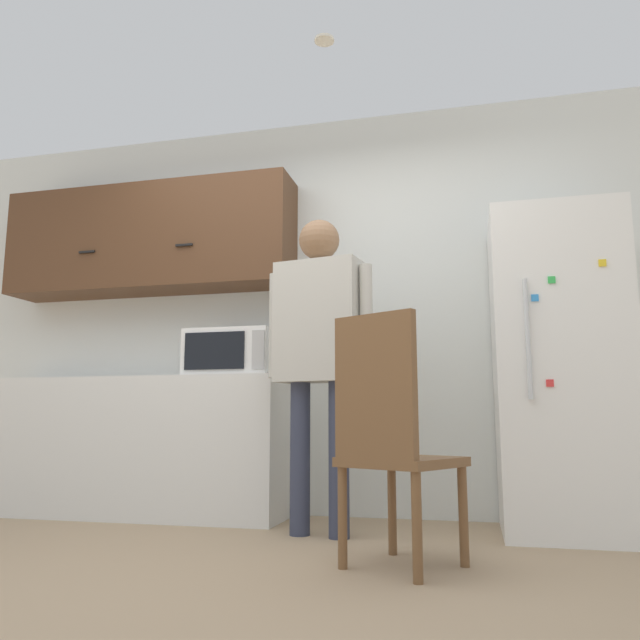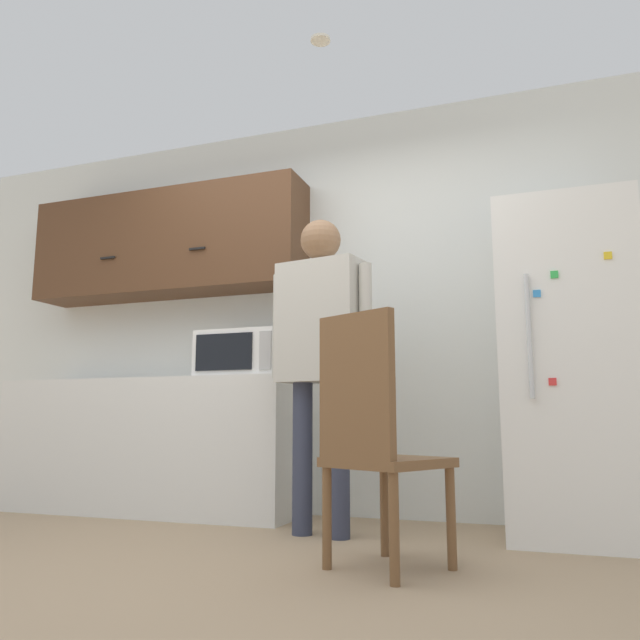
% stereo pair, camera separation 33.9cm
% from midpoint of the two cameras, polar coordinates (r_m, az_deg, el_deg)
% --- Properties ---
extents(ground_plane, '(16.00, 16.00, 0.00)m').
position_cam_midpoint_polar(ground_plane, '(2.62, -14.88, -22.27)').
color(ground_plane, '#9E8466').
extents(back_wall, '(6.00, 0.06, 2.70)m').
position_cam_midpoint_polar(back_wall, '(4.26, -2.78, 0.89)').
color(back_wall, silver).
rests_on(back_wall, ground_plane).
extents(counter, '(2.08, 0.56, 0.88)m').
position_cam_midpoint_polar(counter, '(4.39, -19.00, -10.85)').
color(counter, silver).
rests_on(counter, ground_plane).
extents(upper_cabinets, '(2.08, 0.38, 0.74)m').
position_cam_midpoint_polar(upper_cabinets, '(4.65, -17.40, 7.00)').
color(upper_cabinets, '#51331E').
extents(microwave, '(0.56, 0.38, 0.29)m').
position_cam_midpoint_polar(microwave, '(4.04, -10.36, -3.03)').
color(microwave, white).
rests_on(microwave, counter).
extents(person, '(0.62, 0.30, 1.74)m').
position_cam_midpoint_polar(person, '(3.46, -2.88, -1.47)').
color(person, '#33384C').
rests_on(person, ground_plane).
extents(refrigerator, '(0.69, 0.75, 1.76)m').
position_cam_midpoint_polar(refrigerator, '(3.64, 18.59, -4.42)').
color(refrigerator, white).
rests_on(refrigerator, ground_plane).
extents(chair, '(0.57, 0.57, 1.05)m').
position_cam_midpoint_polar(chair, '(2.65, 2.66, -10.26)').
color(chair, brown).
rests_on(chair, ground_plane).
extents(ceiling_light, '(0.11, 0.11, 0.01)m').
position_cam_midpoint_polar(ceiling_light, '(3.76, -2.43, 24.27)').
color(ceiling_light, white).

